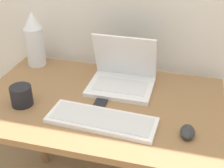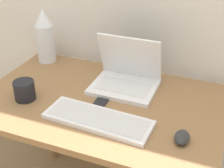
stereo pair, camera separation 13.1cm
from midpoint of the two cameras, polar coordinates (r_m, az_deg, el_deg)
desk at (r=1.45m, az=0.51°, el=-6.45°), size 1.08×0.69×0.75m
laptop at (r=1.47m, az=5.14°, el=1.30°), size 0.30×0.24×0.25m
keyboard at (r=1.26m, az=0.41°, el=-6.56°), size 0.45×0.18×0.02m
mouse at (r=1.20m, az=15.81°, el=-9.48°), size 0.06×0.09×0.04m
vase at (r=1.71m, az=-10.01°, el=8.51°), size 0.10×0.10×0.29m
mp3_player at (r=1.37m, az=0.62°, el=-3.49°), size 0.05×0.06×0.01m
mug at (r=1.41m, az=-13.19°, el=-1.21°), size 0.09×0.09×0.09m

